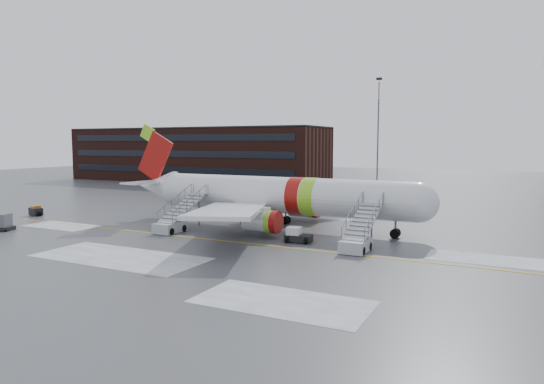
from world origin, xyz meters
The scene contains 9 objects.
ground centered at (0.00, 0.00, 0.00)m, with size 260.00×260.00×0.00m, color #494C4F.
airliner centered at (-1.25, 7.40, 3.42)m, with size 35.03×32.97×11.18m.
airstair_fwd centered at (10.03, 0.86, 1.06)m, with size 2.05×7.70×3.48m.
airstair_aft centered at (-9.04, 0.86, 1.06)m, with size 2.05×7.70×3.48m.
pushback_tug centered at (4.14, 1.51, 0.61)m, with size 2.55×2.03×1.38m.
uld_container centered at (-25.29, -6.57, 0.80)m, with size 2.49×2.16×1.71m.
baggage_tractor centered at (-31.16, 1.91, 0.51)m, with size 2.43×1.50×1.21m.
terminal_building centered at (-45.00, 54.98, 6.20)m, with size 62.00×16.11×12.30m.
light_mast_far_n centered at (-8.00, 78.00, 13.84)m, with size 1.20×1.20×24.25m.
Camera 1 is at (21.33, -38.07, 8.99)m, focal length 32.00 mm.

